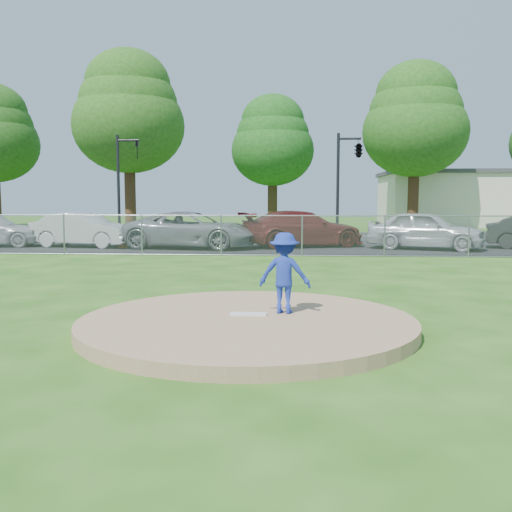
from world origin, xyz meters
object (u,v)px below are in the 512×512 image
Objects in this scene: traffic_signal_left at (122,176)px; traffic_signal_center at (357,152)px; parked_car_pearl at (426,230)px; pitcher at (285,273)px; tree_center at (273,140)px; parked_car_darkred at (302,229)px; tree_left at (128,111)px; tree_right at (415,119)px; parked_car_gray at (192,230)px; commercial_building at (487,198)px; traffic_cone at (123,238)px; parked_car_white at (84,230)px.

traffic_signal_left and traffic_signal_center have the same top height.
pitcher is at bearing 179.07° from parked_car_pearl.
tree_center is at bearing 112.49° from traffic_signal_center.
traffic_signal_left is 1.03× the size of parked_car_darkred.
pitcher is (11.59, -30.55, -7.37)m from tree_left.
tree_right is at bearing -46.77° from parked_car_darkred.
parked_car_gray is at bearing -98.07° from tree_center.
commercial_building is 40.61m from pitcher.
commercial_building is at bearing 13.24° from tree_center.
tree_center reaches higher than parked_car_darkred.
parked_car_darkred reaches higher than traffic_cone.
commercial_building is 3.01× the size of parked_car_darkred.
commercial_building is at bearing 53.06° from traffic_signal_center.
traffic_cone is (4.33, -15.93, -7.83)m from tree_left.
tree_center is (-17.00, -4.00, 4.31)m from commercial_building.
tree_right reaches higher than parked_car_darkred.
tree_right is 2.45× the size of parked_car_pearl.
commercial_building is 2.92× the size of parked_car_gray.
traffic_signal_left is 11.72m from parked_car_darkred.
pitcher is 15.26m from parked_car_gray.
tree_center is (10.00, 3.00, -1.77)m from tree_left.
parked_car_pearl is (17.18, -15.77, -7.42)m from tree_left.
parked_car_white is at bearing 169.23° from traffic_cone.
traffic_signal_center is at bearing -0.00° from traffic_signal_left.
tree_center is 7.30× the size of pitcher.
traffic_signal_left is at bearing 180.00° from traffic_signal_center.
parked_car_gray reaches higher than parked_car_white.
tree_right reaches higher than parked_car_white.
tree_center is 0.85× the size of tree_right.
traffic_signal_center reaches higher than parked_car_gray.
parked_car_gray is (-7.65, -6.90, -3.82)m from traffic_signal_center.
traffic_signal_center is 4.15× the size of pitcher.
tree_left reaches higher than parked_car_darkred.
tree_center is at bearing -77.42° from pitcher.
parked_car_pearl is (5.60, 14.79, -0.06)m from pitcher.
commercial_building reaches higher than parked_car_pearl.
traffic_signal_left reaches higher than parked_car_white.
commercial_building is at bearing -31.13° from parked_car_gray.
parked_car_darkred is at bearing -50.93° from tree_left.
tree_left reaches higher than pitcher.
parked_car_pearl is (-2.82, -16.77, -6.83)m from tree_right.
traffic_signal_left reaches higher than parked_car_pearl.
tree_left is at bearing 103.96° from traffic_signal_left.
parked_car_pearl is at bearing -113.33° from commercial_building.
tree_left reaches higher than tree_center.
parked_car_white is (-7.54, -18.57, -5.71)m from tree_center.
parked_car_white is at bearing -81.01° from tree_left.
traffic_cone is 0.17× the size of parked_car_pearl.
tree_left is 10.59m from tree_center.
traffic_signal_left is (-24.76, -16.00, 1.20)m from commercial_building.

